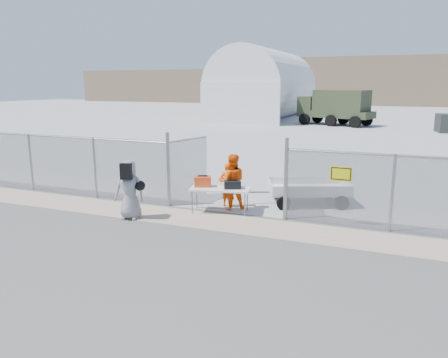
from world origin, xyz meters
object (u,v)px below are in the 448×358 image
at_px(folding_table, 220,200).
at_px(security_worker_left, 228,185).
at_px(security_worker_right, 232,182).
at_px(visitor, 129,190).
at_px(utility_trailer, 308,192).

xyz_separation_m(folding_table, security_worker_left, (-0.01, 0.73, 0.35)).
relative_size(security_worker_right, visitor, 1.01).
xyz_separation_m(security_worker_right, utility_trailer, (2.21, 1.57, -0.50)).
distance_m(security_worker_right, utility_trailer, 2.75).
height_order(folding_table, utility_trailer, utility_trailer).
height_order(folding_table, security_worker_right, security_worker_right).
relative_size(folding_table, utility_trailer, 0.54).
bearing_deg(visitor, security_worker_right, 25.29).
height_order(folding_table, security_worker_left, security_worker_left).
xyz_separation_m(folding_table, security_worker_right, (0.22, 0.51, 0.52)).
distance_m(folding_table, visitor, 2.86).
bearing_deg(utility_trailer, visitor, -164.73).
distance_m(security_worker_right, visitor, 3.30).
height_order(security_worker_left, utility_trailer, security_worker_left).
bearing_deg(security_worker_left, visitor, 43.41).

